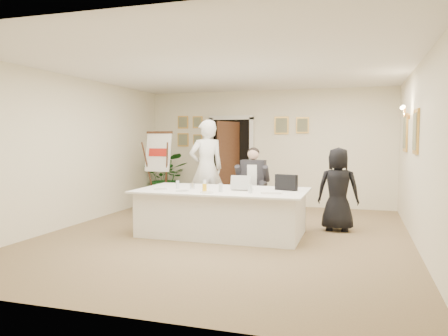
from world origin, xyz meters
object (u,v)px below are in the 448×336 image
at_px(flip_chart, 161,175).
at_px(steel_jug, 192,186).
at_px(standing_man, 206,168).
at_px(oj_glass, 205,188).
at_px(conference_table, 222,212).
at_px(laptop, 242,182).
at_px(potted_palm, 167,177).
at_px(standing_woman, 338,189).
at_px(laptop_bag, 286,182).
at_px(seated_man, 253,185).
at_px(paper_stack, 272,192).

relative_size(flip_chart, steel_jug, 15.98).
xyz_separation_m(standing_man, oj_glass, (0.65, -1.92, -0.17)).
distance_m(conference_table, flip_chart, 2.84).
relative_size(laptop, oj_glass, 2.73).
xyz_separation_m(potted_palm, oj_glass, (2.27, -3.52, 0.20)).
xyz_separation_m(standing_woman, laptop_bag, (-0.81, -0.69, 0.16)).
height_order(conference_table, oj_glass, oj_glass).
xyz_separation_m(seated_man, oj_glass, (-0.43, -1.59, 0.10)).
distance_m(conference_table, standing_woman, 2.11).
relative_size(seated_man, laptop_bag, 3.94).
xyz_separation_m(laptop_bag, steel_jug, (-1.56, -0.31, -0.08)).
distance_m(laptop, oj_glass, 0.68).
bearing_deg(standing_woman, potted_palm, -25.40).
bearing_deg(steel_jug, conference_table, 12.20).
xyz_separation_m(laptop, laptop_bag, (0.72, 0.17, -0.01)).
height_order(laptop_bag, paper_stack, laptop_bag).
relative_size(seated_man, steel_jug, 13.50).
bearing_deg(laptop_bag, laptop, -149.73).
relative_size(seated_man, standing_woman, 1.00).
bearing_deg(flip_chart, standing_woman, -14.50).
xyz_separation_m(seated_man, flip_chart, (-2.31, 0.71, 0.07)).
bearing_deg(paper_stack, conference_table, 163.96).
bearing_deg(standing_woman, conference_table, 27.39).
xyz_separation_m(flip_chart, oj_glass, (1.88, -2.30, 0.03)).
xyz_separation_m(flip_chart, standing_man, (1.24, -0.39, 0.20)).
xyz_separation_m(conference_table, oj_glass, (-0.18, -0.39, 0.45)).
bearing_deg(seated_man, conference_table, -113.73).
xyz_separation_m(oj_glass, steel_jug, (-0.32, 0.28, -0.01)).
distance_m(laptop, laptop_bag, 0.74).
bearing_deg(paper_stack, potted_palm, 134.73).
height_order(oj_glass, steel_jug, oj_glass).
xyz_separation_m(standing_woman, laptop, (-1.53, -0.86, 0.17)).
relative_size(standing_man, oj_glass, 15.58).
bearing_deg(standing_man, paper_stack, 94.67).
xyz_separation_m(standing_man, laptop_bag, (1.89, -1.32, -0.11)).
bearing_deg(conference_table, standing_man, 118.35).
bearing_deg(steel_jug, flip_chart, 127.66).
distance_m(paper_stack, steel_jug, 1.41).
distance_m(standing_man, oj_glass, 2.03).
relative_size(conference_table, seated_man, 1.92).
distance_m(conference_table, standing_man, 1.84).
bearing_deg(conference_table, potted_palm, 128.08).
bearing_deg(standing_man, laptop_bag, 105.65).
bearing_deg(standing_man, oj_glass, 69.28).
relative_size(flip_chart, laptop_bag, 4.66).
bearing_deg(potted_palm, steel_jug, -58.93).
bearing_deg(potted_palm, conference_table, -51.92).
xyz_separation_m(seated_man, standing_woman, (1.63, -0.31, 0.00)).
bearing_deg(standing_man, laptop, 88.78).
bearing_deg(oj_glass, standing_woman, 32.01).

